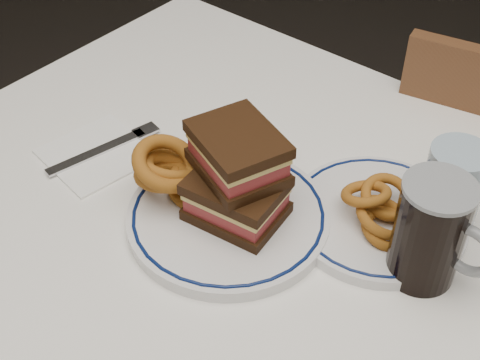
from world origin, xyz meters
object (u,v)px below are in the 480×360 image
Objects in this scene: beer_mug at (432,232)px; far_plate at (378,217)px; main_plate at (228,217)px; reuben_sandwich at (237,176)px.

beer_mug is 0.12m from far_plate.
far_plate is (0.16, 0.13, -0.00)m from main_plate.
beer_mug is at bearing 19.52° from main_plate.
far_plate is at bearing 38.50° from reuben_sandwich.
reuben_sandwich is at bearing -162.50° from beer_mug.
reuben_sandwich is 0.20m from far_plate.
beer_mug reaches higher than main_plate.
far_plate is at bearing 39.95° from main_plate.
far_plate is (0.15, 0.12, -0.07)m from reuben_sandwich.
reuben_sandwich is at bearing -141.50° from far_plate.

